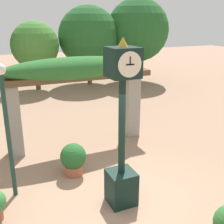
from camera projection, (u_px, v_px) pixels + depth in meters
The scene contains 6 objects.
ground_plane at pixel (123, 201), 6.31m from camera, with size 60.00×60.00×0.00m, color #9E7A60.
pedestal_clock at pixel (122, 135), 5.77m from camera, with size 0.58×0.62×3.59m.
pergola at pixel (76, 78), 8.53m from camera, with size 4.93×1.05×2.83m.
potted_plant_near_left at pixel (73, 158), 7.26m from camera, with size 0.68×0.68×0.86m.
lamp_post at pixel (6, 117), 5.95m from camera, with size 0.24×0.24×3.05m.
tree_line at pixel (55, 37), 15.98m from camera, with size 16.01×4.50×5.18m.
Camera 1 is at (-2.39, -4.80, 3.89)m, focal length 45.00 mm.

